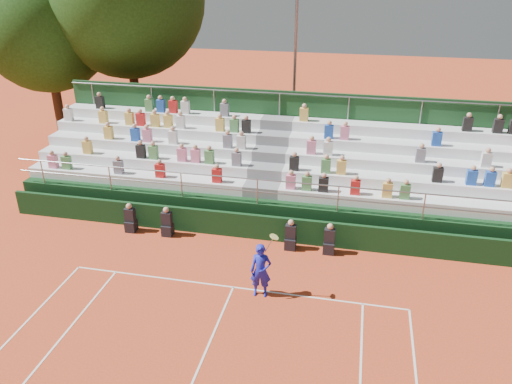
# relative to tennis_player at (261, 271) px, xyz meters

# --- Properties ---
(ground) EXTENTS (90.00, 90.00, 0.00)m
(ground) POSITION_rel_tennis_player_xyz_m (-0.94, 0.19, -0.90)
(ground) COLOR #C94621
(ground) RESTS_ON ground
(courtside_wall) EXTENTS (20.00, 0.15, 1.00)m
(courtside_wall) POSITION_rel_tennis_player_xyz_m (-0.94, 3.39, -0.40)
(courtside_wall) COLOR black
(courtside_wall) RESTS_ON ground
(line_officials) EXTENTS (8.03, 0.40, 1.19)m
(line_officials) POSITION_rel_tennis_player_xyz_m (-1.90, 2.94, -0.42)
(line_officials) COLOR black
(line_officials) RESTS_ON ground
(grandstand) EXTENTS (20.00, 5.20, 4.40)m
(grandstand) POSITION_rel_tennis_player_xyz_m (-0.95, 6.63, 0.17)
(grandstand) COLOR black
(grandstand) RESTS_ON ground
(tennis_player) EXTENTS (0.88, 0.49, 2.22)m
(tennis_player) POSITION_rel_tennis_player_xyz_m (0.00, 0.00, 0.00)
(tennis_player) COLOR #181EB5
(tennis_player) RESTS_ON ground
(tree_west) EXTENTS (6.78, 6.78, 9.82)m
(tree_west) POSITION_rel_tennis_player_xyz_m (-13.92, 11.63, 5.51)
(tree_west) COLOR #332012
(tree_west) RESTS_ON ground
(floodlight_mast) EXTENTS (0.60, 0.25, 8.62)m
(floodlight_mast) POSITION_rel_tennis_player_xyz_m (-0.87, 12.72, 4.09)
(floodlight_mast) COLOR gray
(floodlight_mast) RESTS_ON ground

